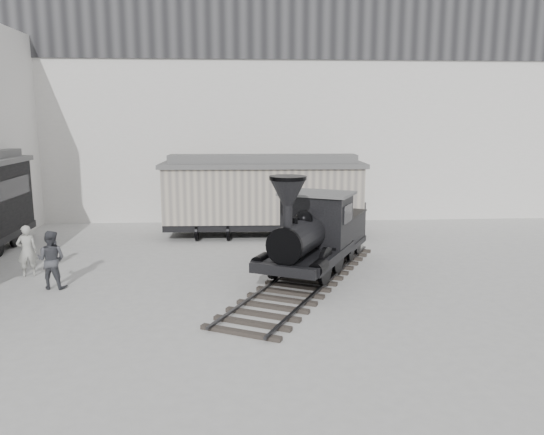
{
  "coord_description": "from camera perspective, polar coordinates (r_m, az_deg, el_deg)",
  "views": [
    {
      "loc": [
        -1.23,
        -12.81,
        5.07
      ],
      "look_at": [
        -0.21,
        3.93,
        2.0
      ],
      "focal_mm": 35.0,
      "sensor_mm": 36.0,
      "label": 1
    }
  ],
  "objects": [
    {
      "name": "ground",
      "position": [
        13.83,
        1.91,
        -11.14
      ],
      "size": [
        90.0,
        90.0,
        0.0
      ],
      "primitive_type": "plane",
      "color": "#9E9E9B"
    },
    {
      "name": "north_wall",
      "position": [
        27.82,
        -0.95,
        11.37
      ],
      "size": [
        34.0,
        2.51,
        11.0
      ],
      "color": "silver",
      "rests_on": "ground"
    },
    {
      "name": "locomotive",
      "position": [
        17.43,
        4.46,
        -2.24
      ],
      "size": [
        6.27,
        9.67,
        3.45
      ],
      "rotation": [
        0.0,
        0.0,
        -0.46
      ],
      "color": "#2D2621",
      "rests_on": "ground"
    },
    {
      "name": "boxcar",
      "position": [
        23.4,
        -0.98,
        2.58
      ],
      "size": [
        8.89,
        2.94,
        3.62
      ],
      "rotation": [
        0.0,
        0.0,
        -0.02
      ],
      "color": "black",
      "rests_on": "ground"
    },
    {
      "name": "visitor_a",
      "position": [
        19.19,
        -24.86,
        -3.28
      ],
      "size": [
        0.74,
        0.63,
        1.72
      ],
      "primitive_type": "imported",
      "rotation": [
        0.0,
        0.0,
        3.55
      ],
      "color": "#ADAEA5",
      "rests_on": "ground"
    },
    {
      "name": "visitor_b",
      "position": [
        17.54,
        -22.65,
        -4.2
      ],
      "size": [
        0.96,
        0.79,
        1.8
      ],
      "primitive_type": "imported",
      "rotation": [
        0.0,
        0.0,
        3.01
      ],
      "color": "#414248",
      "rests_on": "ground"
    }
  ]
}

